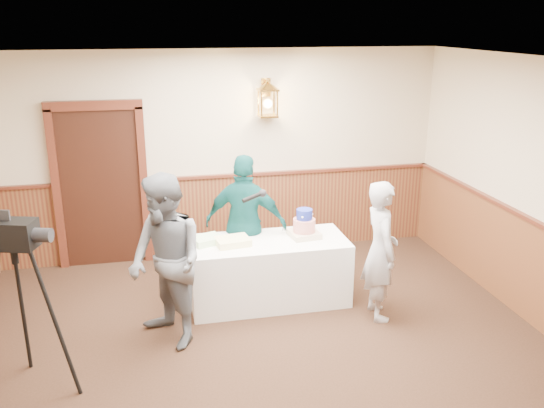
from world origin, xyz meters
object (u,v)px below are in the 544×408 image
(sheet_cake_yellow, at_px, (233,241))
(baker, at_px, (380,251))
(assistant_p, at_px, (246,224))
(tv_camera_rig, at_px, (24,319))
(tiered_cake, at_px, (304,226))
(interviewer, at_px, (166,262))
(sheet_cake_green, at_px, (207,240))
(display_table, at_px, (268,271))

(sheet_cake_yellow, bearing_deg, baker, -20.63)
(sheet_cake_yellow, bearing_deg, assistant_p, 61.16)
(sheet_cake_yellow, height_order, tv_camera_rig, tv_camera_rig)
(baker, bearing_deg, tiered_cake, 49.97)
(baker, distance_m, tv_camera_rig, 3.56)
(sheet_cake_yellow, height_order, interviewer, interviewer)
(sheet_cake_green, height_order, tv_camera_rig, tv_camera_rig)
(sheet_cake_green, distance_m, assistant_p, 0.58)
(display_table, relative_size, tiered_cake, 4.99)
(baker, distance_m, assistant_p, 1.63)
(sheet_cake_green, xyz_separation_m, baker, (1.80, -0.68, -0.01))
(baker, bearing_deg, display_table, 64.81)
(tiered_cake, height_order, interviewer, interviewer)
(sheet_cake_green, distance_m, interviewer, 0.89)
(display_table, xyz_separation_m, interviewer, (-1.17, -0.68, 0.51))
(tv_camera_rig, bearing_deg, sheet_cake_green, 54.75)
(tv_camera_rig, bearing_deg, tiered_cake, 41.34)
(tiered_cake, xyz_separation_m, sheet_cake_yellow, (-0.85, -0.07, -0.09))
(assistant_p, bearing_deg, sheet_cake_green, 53.64)
(display_table, distance_m, sheet_cake_green, 0.81)
(baker, bearing_deg, sheet_cake_green, 72.87)
(sheet_cake_yellow, xyz_separation_m, baker, (1.52, -0.57, -0.01))
(baker, relative_size, tv_camera_rig, 0.96)
(sheet_cake_yellow, bearing_deg, tiered_cake, 4.77)
(tiered_cake, distance_m, assistant_p, 0.71)
(sheet_cake_yellow, distance_m, tv_camera_rig, 2.33)
(display_table, xyz_separation_m, tv_camera_rig, (-2.39, -1.27, 0.35))
(sheet_cake_green, bearing_deg, display_table, -5.89)
(sheet_cake_green, bearing_deg, tiered_cake, -1.80)
(interviewer, distance_m, tv_camera_rig, 1.37)
(sheet_cake_green, height_order, interviewer, interviewer)
(display_table, relative_size, assistant_p, 1.07)
(interviewer, bearing_deg, assistant_p, 107.79)
(display_table, xyz_separation_m, sheet_cake_green, (-0.69, 0.07, 0.41))
(baker, bearing_deg, assistant_p, 56.94)
(interviewer, xyz_separation_m, tv_camera_rig, (-1.23, -0.59, -0.16))
(display_table, bearing_deg, interviewer, -149.88)
(display_table, bearing_deg, sheet_cake_green, 174.11)
(display_table, bearing_deg, baker, -28.74)
(tiered_cake, bearing_deg, assistant_p, 152.62)
(tv_camera_rig, bearing_deg, sheet_cake_yellow, 48.49)
(interviewer, bearing_deg, tiered_cake, 84.88)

